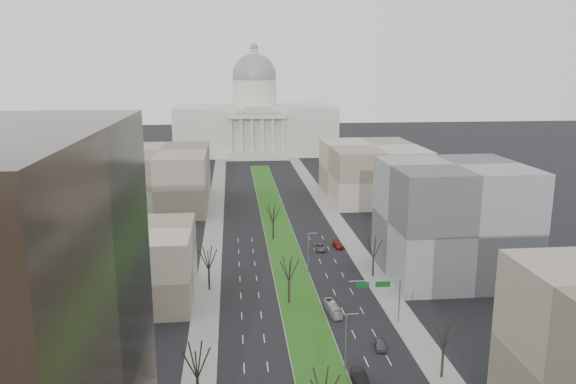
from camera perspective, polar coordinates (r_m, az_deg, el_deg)
ground at (r=145.50m, az=-0.73°, el=-4.85°), size 600.00×600.00×0.00m
median at (r=144.51m, az=-0.69°, el=-4.93°), size 8.00×222.03×0.20m
sidewalk_left at (r=121.50m, az=-8.01°, el=-8.55°), size 5.00×330.00×0.15m
sidewalk_right at (r=124.93m, az=8.40°, el=-7.95°), size 5.00×330.00×0.15m
capitol at (r=289.38m, az=-3.37°, el=7.20°), size 80.00×46.00×55.00m
building_beige_left at (r=111.57m, az=-16.35°, el=-7.12°), size 26.00×22.00×14.00m
building_grey_right at (r=123.64m, az=16.36°, el=-2.76°), size 28.00×26.00×24.00m
building_far_left at (r=183.03m, az=-12.85°, el=1.39°), size 30.00×40.00×18.00m
building_far_right at (r=192.36m, az=8.51°, el=2.11°), size 30.00×40.00×18.00m
tree_left_mid at (r=75.93m, az=-9.27°, el=-16.49°), size 5.40×5.40×9.72m
tree_left_far at (r=112.59m, az=-8.09°, el=-6.62°), size 5.28×5.28×9.50m
tree_right_mid at (r=84.45m, az=15.61°, el=-13.54°), size 5.52×5.52×9.94m
tree_right_far at (r=119.99m, az=8.71°, el=-5.57°), size 5.04×5.04×9.07m
tree_median_b at (r=105.38m, az=0.10°, el=-7.76°), size 5.40×5.40×9.72m
tree_median_c at (r=143.40m, az=-1.53°, el=-2.20°), size 5.40×5.40×9.72m
streetlamp_median_b at (r=84.46m, az=5.92°, el=-14.89°), size 1.90×0.20×9.16m
streetlamp_median_c at (r=120.80m, az=2.10°, el=-6.16°), size 1.90×0.20×9.16m
mast_arm_signs at (r=99.32m, az=9.76°, el=-9.82°), size 9.12×0.24×8.09m
car_grey_near at (r=93.39m, az=9.36°, el=-15.01°), size 2.18×4.12×1.34m
car_black at (r=83.78m, az=7.36°, el=-18.28°), size 1.95×5.17×1.69m
car_red at (r=139.62m, az=5.11°, el=-5.37°), size 2.62×4.86×1.34m
car_grey_far at (r=137.49m, az=3.27°, el=-5.60°), size 2.60×5.31×1.45m
box_van at (r=103.95m, az=4.60°, el=-11.71°), size 2.32×6.98×1.91m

